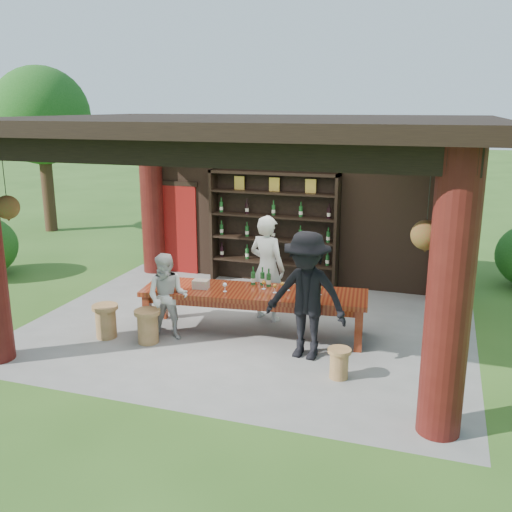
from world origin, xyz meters
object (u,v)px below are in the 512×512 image
(tasting_table, at_px, (254,297))
(host, at_px, (267,268))
(guest_woman, at_px, (167,297))
(wine_shelf, at_px, (273,229))
(napkin_basket, at_px, (201,284))
(stool_near_right, at_px, (339,363))
(stool_far_left, at_px, (106,320))
(guest_man, at_px, (306,296))
(stool_near_left, at_px, (148,325))

(tasting_table, height_order, host, host)
(tasting_table, height_order, guest_woman, guest_woman)
(wine_shelf, relative_size, napkin_basket, 10.43)
(tasting_table, distance_m, stool_near_right, 2.04)
(stool_far_left, distance_m, guest_man, 3.34)
(wine_shelf, relative_size, tasting_table, 0.72)
(host, relative_size, napkin_basket, 7.19)
(stool_near_left, bearing_deg, host, 47.02)
(wine_shelf, xyz_separation_m, stool_near_left, (-1.00, -3.61, -0.91))
(wine_shelf, height_order, host, wine_shelf)
(stool_far_left, bearing_deg, guest_woman, 16.02)
(wine_shelf, xyz_separation_m, host, (0.49, -2.01, -0.26))
(stool_far_left, xyz_separation_m, napkin_basket, (1.37, 0.76, 0.53))
(stool_near_right, distance_m, host, 2.57)
(stool_near_left, relative_size, napkin_basket, 2.10)
(stool_near_right, relative_size, host, 0.23)
(wine_shelf, distance_m, stool_far_left, 4.13)
(host, height_order, guest_woman, host)
(guest_woman, bearing_deg, guest_man, -8.50)
(guest_man, bearing_deg, stool_near_left, -166.26)
(guest_woman, relative_size, napkin_basket, 5.45)
(stool_far_left, distance_m, napkin_basket, 1.65)
(tasting_table, bearing_deg, stool_near_left, -149.23)
(napkin_basket, bearing_deg, stool_far_left, -151.03)
(tasting_table, height_order, napkin_basket, napkin_basket)
(stool_near_left, distance_m, guest_woman, 0.55)
(stool_far_left, relative_size, napkin_basket, 2.13)
(wine_shelf, xyz_separation_m, stool_near_right, (2.11, -3.87, -0.97))
(tasting_table, distance_m, stool_near_left, 1.76)
(napkin_basket, bearing_deg, wine_shelf, 82.20)
(wine_shelf, relative_size, host, 1.45)
(guest_man, bearing_deg, stool_far_left, -167.29)
(stool_near_right, height_order, guest_woman, guest_woman)
(tasting_table, distance_m, napkin_basket, 0.91)
(stool_near_right, distance_m, guest_woman, 2.97)
(stool_far_left, xyz_separation_m, guest_man, (3.26, 0.29, 0.67))
(guest_woman, bearing_deg, stool_near_left, -140.37)
(stool_near_left, distance_m, stool_near_right, 3.12)
(host, relative_size, guest_man, 0.97)
(host, distance_m, napkin_basket, 1.24)
(guest_woman, xyz_separation_m, napkin_basket, (0.38, 0.47, 0.11))
(stool_near_left, xyz_separation_m, guest_woman, (0.23, 0.26, 0.42))
(stool_near_left, height_order, stool_far_left, stool_far_left)
(stool_near_right, height_order, host, host)
(guest_man, distance_m, napkin_basket, 1.96)
(wine_shelf, distance_m, tasting_table, 2.82)
(stool_near_left, xyz_separation_m, napkin_basket, (0.61, 0.73, 0.53))
(stool_near_left, xyz_separation_m, stool_near_right, (3.11, -0.27, -0.06))
(host, bearing_deg, stool_near_right, 147.78)
(guest_man, bearing_deg, host, 134.97)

